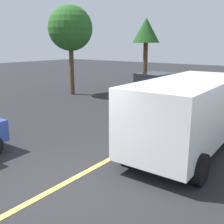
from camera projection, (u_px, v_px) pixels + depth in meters
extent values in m
plane|color=#262628|center=(51.00, 191.00, 6.04)|extent=(80.00, 80.00, 0.00)
cube|color=#E0D14C|center=(127.00, 150.00, 8.35)|extent=(28.00, 0.16, 0.01)
cube|color=white|center=(188.00, 110.00, 7.98)|extent=(5.24, 2.11, 1.82)
cube|color=black|center=(211.00, 88.00, 9.51)|extent=(0.20, 1.84, 0.80)
cylinder|color=black|center=(178.00, 121.00, 10.16)|extent=(0.77, 0.28, 0.76)
cylinder|color=black|center=(127.00, 150.00, 7.39)|extent=(0.77, 0.28, 0.76)
cylinder|color=black|center=(200.00, 169.00, 6.25)|extent=(0.77, 0.28, 0.76)
cube|color=red|center=(157.00, 90.00, 15.42)|extent=(4.15, 2.41, 0.65)
cube|color=black|center=(156.00, 79.00, 15.13)|extent=(2.10, 1.90, 0.65)
cylinder|color=black|center=(157.00, 91.00, 17.07)|extent=(0.66, 0.30, 0.64)
cylinder|color=black|center=(184.00, 95.00, 15.77)|extent=(0.66, 0.30, 0.64)
cylinder|color=black|center=(129.00, 97.00, 15.24)|extent=(0.66, 0.30, 0.64)
cylinder|color=black|center=(157.00, 101.00, 13.94)|extent=(0.66, 0.30, 0.64)
cylinder|color=#513823|center=(145.00, 65.00, 20.60)|extent=(0.34, 0.34, 3.30)
cone|color=#1E4C1C|center=(146.00, 30.00, 19.98)|extent=(2.03, 2.03, 1.81)
cylinder|color=#513823|center=(72.00, 68.00, 17.28)|extent=(0.28, 0.28, 3.40)
sphere|color=#286023|center=(70.00, 28.00, 16.68)|extent=(2.76, 2.76, 2.76)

